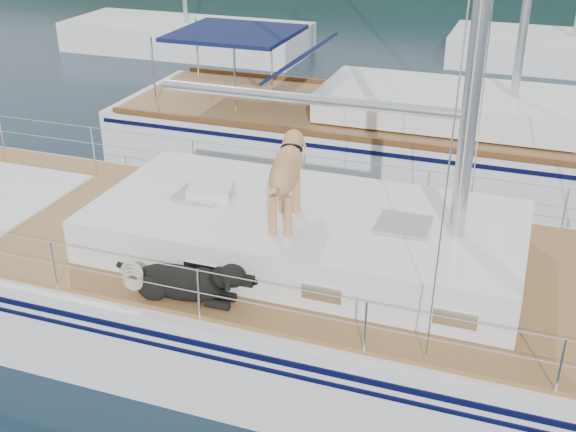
% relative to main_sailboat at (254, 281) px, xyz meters
% --- Properties ---
extents(ground, '(120.00, 120.00, 0.00)m').
position_rel_main_sailboat_xyz_m(ground, '(-0.09, 0.01, -0.68)').
color(ground, black).
rests_on(ground, ground).
extents(main_sailboat, '(12.00, 3.80, 14.01)m').
position_rel_main_sailboat_xyz_m(main_sailboat, '(0.00, 0.00, 0.00)').
color(main_sailboat, white).
rests_on(main_sailboat, ground).
extents(neighbor_sailboat, '(11.00, 3.50, 13.30)m').
position_rel_main_sailboat_xyz_m(neighbor_sailboat, '(0.44, 6.16, -0.05)').
color(neighbor_sailboat, white).
rests_on(neighbor_sailboat, ground).
extents(bg_boat_west, '(8.00, 3.00, 11.65)m').
position_rel_main_sailboat_xyz_m(bg_boat_west, '(-8.09, 14.01, -0.23)').
color(bg_boat_west, white).
rests_on(bg_boat_west, ground).
extents(bg_boat_center, '(7.20, 3.00, 11.65)m').
position_rel_main_sailboat_xyz_m(bg_boat_center, '(3.91, 16.01, -0.23)').
color(bg_boat_center, white).
rests_on(bg_boat_center, ground).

